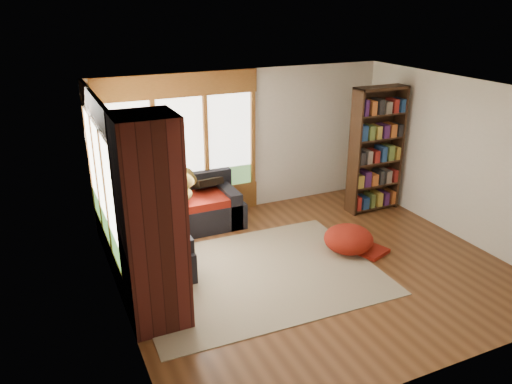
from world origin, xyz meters
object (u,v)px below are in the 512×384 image
object	(u,v)px
bookshelf	(376,150)
dog_tan	(170,193)
pouf	(349,238)
dog_brindle	(136,218)
sectional_sofa	(154,227)
brick_chimney	(152,225)
area_rug	(257,274)

from	to	relation	value
bookshelf	dog_tan	size ratio (longest dim) A/B	2.23
pouf	dog_brindle	xyz separation A→B (m)	(-3.09, 0.93, 0.55)
dog_brindle	sectional_sofa	bearing A→B (deg)	-30.75
sectional_sofa	dog_brindle	xyz separation A→B (m)	(-0.37, -0.58, 0.47)
bookshelf	dog_brindle	xyz separation A→B (m)	(-4.46, -0.31, -0.38)
sectional_sofa	dog_tan	xyz separation A→B (m)	(0.34, 0.10, 0.50)
sectional_sofa	dog_tan	world-z (taller)	dog_tan
brick_chimney	bookshelf	distance (m)	4.88
dog_tan	area_rug	bearing A→B (deg)	-75.33
sectional_sofa	bookshelf	bearing A→B (deg)	-3.05
brick_chimney	dog_tan	bearing A→B (deg)	69.98
area_rug	bookshelf	size ratio (longest dim) A/B	1.48
pouf	dog_brindle	bearing A→B (deg)	163.26
brick_chimney	pouf	world-z (taller)	brick_chimney
dog_tan	bookshelf	bearing A→B (deg)	-15.94
dog_tan	brick_chimney	bearing A→B (deg)	-120.23
sectional_sofa	brick_chimney	bearing A→B (deg)	-101.50
pouf	bookshelf	bearing A→B (deg)	42.10
brick_chimney	bookshelf	size ratio (longest dim) A/B	1.13
brick_chimney	sectional_sofa	xyz separation A→B (m)	(0.45, 2.05, -1.00)
area_rug	dog_brindle	bearing A→B (deg)	146.32
area_rug	dog_brindle	xyz separation A→B (m)	(-1.49, 0.99, 0.77)
area_rug	dog_tan	bearing A→B (deg)	114.87
bookshelf	pouf	size ratio (longest dim) A/B	2.98
area_rug	dog_tan	world-z (taller)	dog_tan
pouf	dog_tan	distance (m)	2.94
dog_brindle	area_rug	bearing A→B (deg)	-122.03
brick_chimney	dog_tan	world-z (taller)	brick_chimney
pouf	dog_brindle	world-z (taller)	dog_brindle
brick_chimney	sectional_sofa	size ratio (longest dim) A/B	1.18
bookshelf	dog_tan	bearing A→B (deg)	174.27
brick_chimney	dog_brindle	xyz separation A→B (m)	(0.08, 1.46, -0.52)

